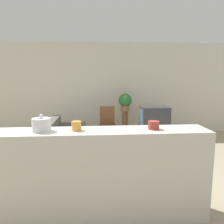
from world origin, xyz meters
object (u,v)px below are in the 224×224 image
at_px(television, 154,118).
at_px(potted_plant, 125,101).
at_px(couch, 63,142).
at_px(wooden_chair, 108,122).
at_px(decorative_bowl, 42,125).

distance_m(television, potted_plant, 0.94).
relative_size(couch, potted_plant, 3.86).
bearing_deg(wooden_chair, television, -15.40).
xyz_separation_m(couch, television, (2.22, 0.56, 0.42)).
bearing_deg(wooden_chair, couch, -139.97).
bearing_deg(television, wooden_chair, 164.60).
bearing_deg(couch, decorative_bowl, -86.97).
bearing_deg(decorative_bowl, television, 54.17).
relative_size(couch, television, 2.62).
height_order(couch, wooden_chair, wooden_chair).
bearing_deg(television, decorative_bowl, -125.83).
distance_m(wooden_chair, potted_plant, 0.77).
distance_m(couch, potted_plant, 2.06).
height_order(couch, decorative_bowl, decorative_bowl).
distance_m(couch, decorative_bowl, 2.52).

